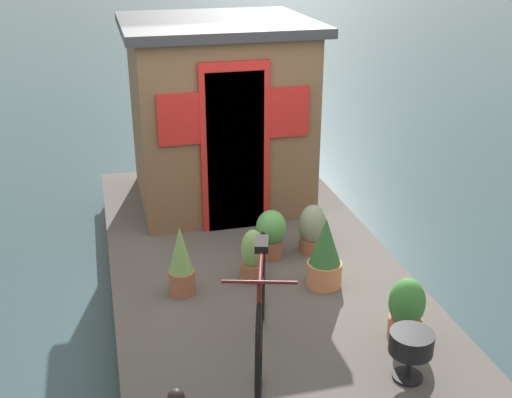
% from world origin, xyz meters
% --- Properties ---
extents(ground_plane, '(60.00, 60.00, 0.00)m').
position_xyz_m(ground_plane, '(0.00, 0.00, 0.00)').
color(ground_plane, '#2D4247').
extents(houseboat_deck, '(5.28, 2.73, 0.38)m').
position_xyz_m(houseboat_deck, '(0.00, 0.00, 0.19)').
color(houseboat_deck, '#4C4742').
rests_on(houseboat_deck, ground_plane).
extents(houseboat_cabin, '(1.92, 2.06, 2.08)m').
position_xyz_m(houseboat_cabin, '(1.53, 0.00, 1.43)').
color(houseboat_cabin, brown).
rests_on(houseboat_cabin, houseboat_deck).
extents(bicycle, '(1.69, 0.62, 0.88)m').
position_xyz_m(bicycle, '(-1.50, 0.29, 0.78)').
color(bicycle, black).
rests_on(bicycle, houseboat_deck).
extents(potted_plant_basil, '(0.28, 0.28, 0.52)m').
position_xyz_m(potted_plant_basil, '(-1.60, -0.86, 0.64)').
color(potted_plant_basil, '#B2603D').
rests_on(potted_plant_basil, houseboat_deck).
extents(potted_plant_succulent, '(0.23, 0.23, 0.50)m').
position_xyz_m(potted_plant_succulent, '(-0.43, 0.09, 0.61)').
color(potted_plant_succulent, '#935138').
rests_on(potted_plant_succulent, houseboat_deck).
extents(potted_plant_ivy, '(0.30, 0.30, 0.50)m').
position_xyz_m(potted_plant_ivy, '(-0.06, -0.19, 0.65)').
color(potted_plant_ivy, '#935138').
rests_on(potted_plant_ivy, houseboat_deck).
extents(potted_plant_rosemary, '(0.28, 0.28, 0.50)m').
position_xyz_m(potted_plant_rosemary, '(-0.04, -0.62, 0.62)').
color(potted_plant_rosemary, '#935138').
rests_on(potted_plant_rosemary, houseboat_deck).
extents(potted_plant_fern, '(0.24, 0.24, 0.65)m').
position_xyz_m(potted_plant_fern, '(-0.50, 0.75, 0.69)').
color(potted_plant_fern, '#935138').
rests_on(potted_plant_fern, houseboat_deck).
extents(potted_plant_lavender, '(0.32, 0.32, 0.66)m').
position_xyz_m(potted_plant_lavender, '(-0.69, -0.51, 0.70)').
color(potted_plant_lavender, '#C6754C').
rests_on(potted_plant_lavender, houseboat_deck).
extents(charcoal_grill, '(0.32, 0.32, 0.39)m').
position_xyz_m(charcoal_grill, '(-2.06, -0.66, 0.67)').
color(charcoal_grill, black).
rests_on(charcoal_grill, houseboat_deck).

